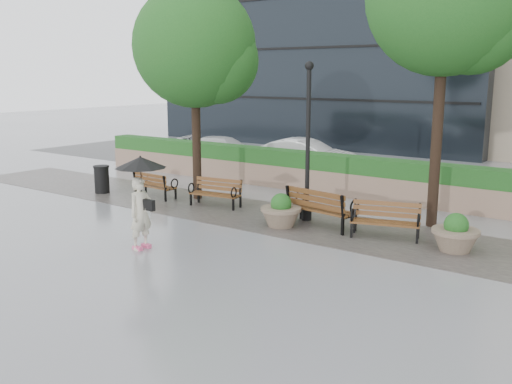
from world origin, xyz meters
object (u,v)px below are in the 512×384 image
Objects in this scene: bench_2 at (321,216)px; pedestrian at (141,194)px; trash_bin at (102,180)px; lamppost at (308,152)px; planter_right at (455,236)px; bench_3 at (385,228)px; car_right at (305,156)px; planter_left at (281,214)px; bench_0 at (155,190)px; bench_1 at (216,199)px; car_left at (225,150)px.

pedestrian is at bearing 68.72° from bench_2.
lamppost reaches higher than trash_bin.
pedestrian reaches higher than planter_right.
bench_3 is 3.03m from lamppost.
bench_2 is 0.47× the size of car_right.
pedestrian reaches higher than car_right.
planter_left is at bearing -0.60° from trash_bin.
planter_left reaches higher than bench_0.
bench_2 is at bearing 33.75° from planter_left.
bench_1 is (2.47, 0.16, 0.01)m from bench_0.
lamppost is at bearing -4.95° from bench_1.
lamppost is (3.14, 0.20, 1.67)m from bench_1.
planter_right is 14.57m from car_left.
pedestrian is at bearing -31.58° from trash_bin.
planter_left reaches higher than bench_3.
trash_bin is at bearing -173.26° from lamppost.
planter_left is 0.25× the size of car_right.
lamppost reaches higher than car_left.
bench_1 is at bearing -176.27° from lamppost.
planter_right is (3.57, -0.05, 0.05)m from bench_2.
car_left reaches higher than bench_1.
bench_2 is 11.57m from car_left.
bench_0 is 0.90× the size of bench_3.
lamppost is at bearing 174.02° from planter_right.
bench_0 is at bearing 179.56° from planter_right.
pedestrian is (5.88, -3.62, 0.87)m from trash_bin.
bench_1 is 0.38× the size of lamppost.
car_right is at bearing -106.77° from car_left.
car_right reaches higher than bench_2.
planter_left is (-2.71, -0.58, 0.09)m from bench_3.
bench_2 is at bearing -156.64° from car_right.
lamppost reaches higher than pedestrian.
bench_1 is 0.40× the size of car_left.
car_left is 1.93× the size of pedestrian.
pedestrian reaches higher than bench_2.
bench_1 is 3.03m from planter_left.
bench_3 is 0.43× the size of car_left.
planter_left is at bearing 42.82° from bench_2.
bench_2 is at bearing 3.51° from trash_bin.
bench_2 is 3.57m from planter_right.
pedestrian is at bearing -153.01° from bench_3.
planter_right is at bearing -133.82° from car_left.
pedestrian is (3.86, -4.15, 1.07)m from bench_0.
planter_right is (9.85, -0.08, 0.10)m from bench_0.
car_left is (-2.81, 7.13, 0.36)m from bench_0.
car_right is at bearing -99.65° from bench_0.
lamppost is 10.88m from car_left.
car_right is (1.59, 6.93, 0.46)m from bench_0.
car_left is at bearing 76.78° from car_right.
planter_left is 0.50× the size of pedestrian.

